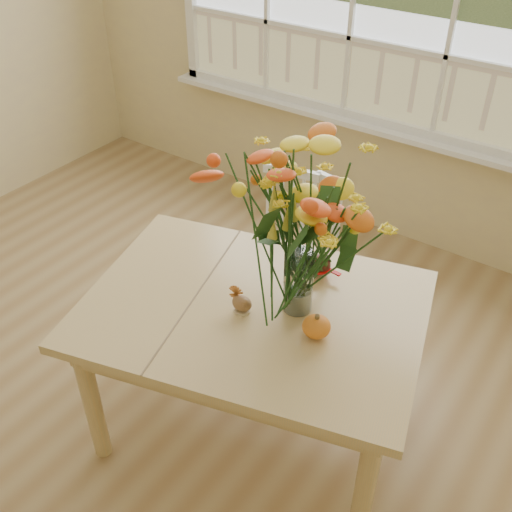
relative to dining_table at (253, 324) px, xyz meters
The scene contains 7 objects.
floor 0.96m from the dining_table, 134.34° to the right, with size 4.00×4.50×0.01m, color #977549.
dining_table is the anchor object (origin of this frame).
windsor_chair 0.66m from the dining_table, 108.11° to the left, with size 0.44×0.42×0.84m.
flower_vase 0.48m from the dining_table, 32.70° to the left, with size 0.51×0.51×0.61m.
pumpkin 0.30m from the dining_table, ahead, with size 0.10×0.10×0.08m, color orange.
turkey_figurine 0.14m from the dining_table, 108.32° to the right, with size 0.08×0.06×0.10m.
dark_gourd 0.35m from the dining_table, 71.78° to the left, with size 0.13×0.09×0.08m.
Camera 1 is at (1.50, -0.82, 2.14)m, focal length 42.00 mm.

